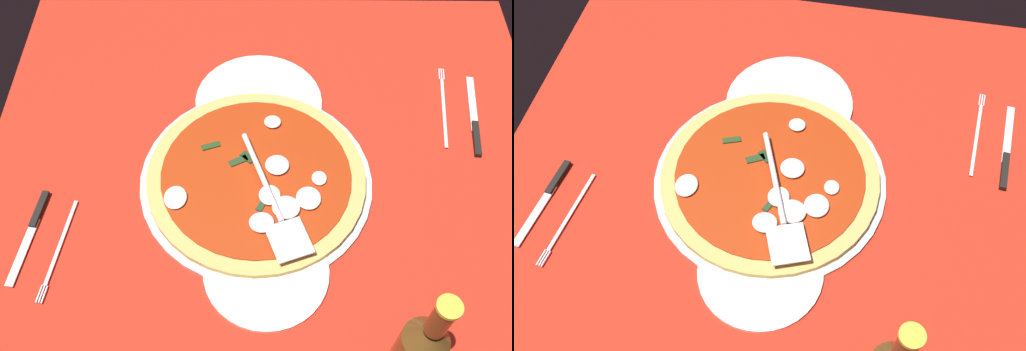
# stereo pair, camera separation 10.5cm
# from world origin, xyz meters

# --- Properties ---
(ground_plane) EXTENTS (1.06, 1.06, 0.01)m
(ground_plane) POSITION_xyz_m (0.00, 0.00, -0.00)
(ground_plane) COLOR red
(checker_pattern) EXTENTS (1.06, 1.06, 0.00)m
(checker_pattern) POSITION_xyz_m (0.00, -0.00, 0.00)
(checker_pattern) COLOR white
(checker_pattern) RESTS_ON ground_plane
(pizza_pan) EXTENTS (0.42, 0.42, 0.01)m
(pizza_pan) POSITION_xyz_m (0.02, 0.02, 0.01)
(pizza_pan) COLOR #AFBCC1
(pizza_pan) RESTS_ON ground_plane
(dinner_plate_left) EXTENTS (0.21, 0.21, 0.01)m
(dinner_plate_left) POSITION_xyz_m (-0.16, 0.01, 0.01)
(dinner_plate_left) COLOR white
(dinner_plate_left) RESTS_ON ground_plane
(dinner_plate_right) EXTENTS (0.25, 0.25, 0.01)m
(dinner_plate_right) POSITION_xyz_m (0.21, 0.02, 0.01)
(dinner_plate_right) COLOR white
(dinner_plate_right) RESTS_ON ground_plane
(pizza) EXTENTS (0.39, 0.39, 0.03)m
(pizza) POSITION_xyz_m (0.02, 0.02, 0.02)
(pizza) COLOR tan
(pizza) RESTS_ON pizza_pan
(pizza_server) EXTENTS (0.26, 0.13, 0.01)m
(pizza_server) POSITION_xyz_m (-0.04, -0.00, 0.04)
(pizza_server) COLOR silver
(pizza_server) RESTS_ON pizza
(place_setting_near) EXTENTS (0.23, 0.15, 0.01)m
(place_setting_near) POSITION_xyz_m (0.18, -0.37, 0.00)
(place_setting_near) COLOR white
(place_setting_near) RESTS_ON ground_plane
(place_setting_far) EXTENTS (0.21, 0.15, 0.01)m
(place_setting_far) POSITION_xyz_m (-0.10, 0.38, 0.00)
(place_setting_far) COLOR white
(place_setting_far) RESTS_ON ground_plane
(beer_bottle) EXTENTS (0.06, 0.06, 0.25)m
(beer_bottle) POSITION_xyz_m (-0.31, -0.20, 0.10)
(beer_bottle) COLOR #583816
(beer_bottle) RESTS_ON ground_plane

